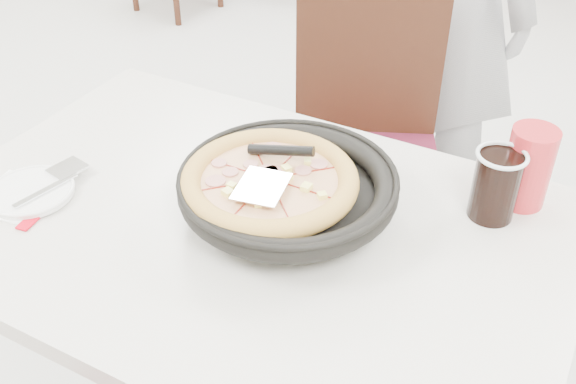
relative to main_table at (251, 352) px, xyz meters
The scene contains 12 objects.
floor 0.61m from the main_table, 108.81° to the left, with size 7.00×7.00×0.00m, color #ADADA8.
main_table is the anchor object (origin of this frame).
chair_far 0.68m from the main_table, 91.68° to the left, with size 0.42×0.42×0.95m, color black, non-canonical shape.
trivet 0.40m from the main_table, ahead, with size 0.13×0.13×0.04m, color black.
pizza_pan 0.43m from the main_table, 42.06° to the left, with size 0.35×0.35×0.01m, color black.
pizza 0.44m from the main_table, 49.66° to the left, with size 0.29×0.29×0.02m, color gold.
pizza_server 0.47m from the main_table, ahead, with size 0.08×0.11×0.00m, color silver.
napkin 0.59m from the main_table, 160.42° to the right, with size 0.14×0.14×0.00m, color white.
side_plate 0.58m from the main_table, 161.73° to the right, with size 0.17×0.17×0.01m, color white.
fork 0.56m from the main_table, 161.76° to the right, with size 0.01×0.14×0.00m, color silver.
cola_glass 0.64m from the main_table, 30.25° to the left, with size 0.08×0.08×0.13m, color black.
red_cup 0.70m from the main_table, 34.53° to the left, with size 0.09×0.09×0.16m, color red.
Camera 1 is at (0.69, -1.28, 1.54)m, focal length 42.00 mm.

